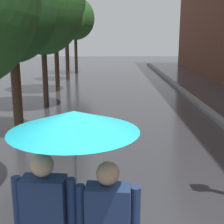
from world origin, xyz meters
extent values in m
cube|color=slate|center=(3.20, 10.00, 0.06)|extent=(0.30, 36.00, 0.12)
cylinder|color=#473323|center=(-2.91, 6.33, 1.17)|extent=(0.27, 0.27, 2.34)
ellipsoid|color=#235623|center=(-2.91, 6.33, 3.41)|extent=(2.38, 2.38, 2.86)
cylinder|color=#473323|center=(-2.82, 9.78, 1.22)|extent=(0.20, 0.20, 2.43)
ellipsoid|color=#2D6628|center=(-2.82, 9.78, 3.79)|extent=(3.06, 3.06, 3.61)
cylinder|color=#473323|center=(-2.96, 13.26, 1.59)|extent=(0.22, 0.22, 3.18)
ellipsoid|color=#2D6628|center=(-2.96, 13.26, 4.29)|extent=(2.92, 2.92, 2.96)
cylinder|color=#473323|center=(-2.99, 17.29, 1.35)|extent=(0.24, 0.24, 2.69)
ellipsoid|color=#2D6628|center=(-2.99, 17.29, 3.57)|extent=(2.22, 2.22, 2.35)
cylinder|color=#473323|center=(-2.86, 20.87, 1.37)|extent=(0.22, 0.22, 2.74)
ellipsoid|color=#2D6628|center=(-2.86, 20.87, 3.85)|extent=(2.74, 2.74, 2.96)
cube|color=navy|center=(-0.88, 0.27, 1.15)|extent=(0.42, 0.25, 0.63)
sphere|color=beige|center=(-0.88, 0.27, 1.59)|extent=(0.21, 0.21, 0.21)
cylinder|color=navy|center=(-1.13, 0.29, 1.18)|extent=(0.09, 0.09, 0.56)
cylinder|color=navy|center=(-0.63, 0.26, 1.18)|extent=(0.09, 0.09, 0.56)
cube|color=navy|center=(-0.30, 0.23, 1.10)|extent=(0.42, 0.25, 0.60)
sphere|color=tan|center=(-0.30, 0.23, 1.53)|extent=(0.21, 0.21, 0.21)
cylinder|color=navy|center=(-0.55, 0.25, 1.13)|extent=(0.09, 0.09, 0.54)
cylinder|color=navy|center=(-0.05, 0.21, 1.13)|extent=(0.09, 0.09, 0.54)
cylinder|color=#9E9EA3|center=(-0.59, 0.27, 1.36)|extent=(0.02, 0.02, 1.12)
cone|color=#1EB2C6|center=(-0.59, 0.27, 1.99)|extent=(1.14, 1.14, 0.18)
camera|label=1|loc=(-0.26, -2.36, 2.71)|focal=50.93mm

